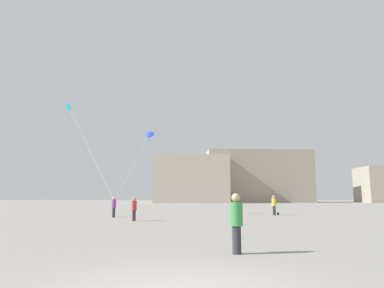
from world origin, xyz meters
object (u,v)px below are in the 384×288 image
person_in_red (134,208)px  building_left_hall (192,180)px  person_in_green (236,220)px  handbag_beside_flyer (278,214)px  person_in_purple (114,206)px  kite_cobalt_diamond (149,135)px  person_in_yellow (274,204)px  kite_cyan_diamond (70,108)px  building_centre_hall (257,177)px

person_in_red → building_left_hall: 68.33m
person_in_green → person_in_red: person_in_green is taller
handbag_beside_flyer → person_in_purple: bearing=-166.3°
kite_cobalt_diamond → building_left_hall: building_left_hall is taller
person_in_red → person_in_purple: person_in_purple is taller
person_in_yellow → kite_cyan_diamond: size_ratio=0.16×
person_in_yellow → building_centre_hall: 65.72m
person_in_purple → building_left_hall: building_left_hall is taller
person_in_yellow → person_in_green: 21.56m
person_in_yellow → kite_cobalt_diamond: size_ratio=0.27×
building_left_hall → person_in_purple: bearing=-94.8°
person_in_yellow → person_in_red: bearing=171.8°
kite_cobalt_diamond → handbag_beside_flyer: kite_cobalt_diamond is taller
person_in_purple → handbag_beside_flyer: bearing=62.9°
person_in_green → building_centre_hall: size_ratio=0.06×
person_in_yellow → building_left_hall: 61.35m
person_in_green → person_in_red: (-5.45, 13.33, -0.08)m
person_in_purple → kite_cobalt_diamond: kite_cobalt_diamond is taller
person_in_green → building_centre_hall: 87.11m
kite_cyan_diamond → building_centre_hall: 66.41m
building_left_hall → handbag_beside_flyer: (8.51, -60.51, -5.80)m
person_in_purple → building_centre_hall: bearing=120.2°
person_in_purple → building_left_hall: size_ratio=0.09×
person_in_purple → kite_cyan_diamond: kite_cyan_diamond is taller
person_in_yellow → person_in_purple: person_in_yellow is taller
person_in_yellow → kite_cobalt_diamond: (-11.24, -0.06, 6.29)m
person_in_green → person_in_yellow: bearing=97.6°
kite_cobalt_diamond → building_centre_hall: building_centre_hall is taller
kite_cobalt_diamond → kite_cyan_diamond: (-9.87, 6.17, 4.17)m
person_in_green → handbag_beside_flyer: bearing=96.7°
person_in_purple → building_left_hall: bearing=134.4°
person_in_green → person_in_red: 14.40m
person_in_green → building_left_hall: size_ratio=0.09×
person_in_purple → kite_cobalt_diamond: bearing=104.1°
person_in_yellow → handbag_beside_flyer: 0.91m
kite_cyan_diamond → handbag_beside_flyer: (21.46, -6.01, -11.29)m
person_in_red → building_left_hall: bearing=141.8°
person_in_red → building_left_hall: size_ratio=0.08×
person_in_green → handbag_beside_flyer: person_in_green is taller
person_in_green → kite_cobalt_diamond: kite_cobalt_diamond is taller
person_in_yellow → building_centre_hall: bearing=39.2°
person_in_yellow → kite_cobalt_diamond: kite_cobalt_diamond is taller
person_in_purple → person_in_yellow: bearing=62.9°
building_left_hall → kite_cobalt_diamond: bearing=-92.9°
person_in_red → person_in_purple: size_ratio=1.00×
kite_cyan_diamond → handbag_beside_flyer: size_ratio=33.59×
person_in_red → building_centre_hall: size_ratio=0.06×
building_centre_hall → kite_cobalt_diamond: bearing=-108.0°
person_in_purple → building_centre_hall: size_ratio=0.06×
person_in_red → kite_cyan_diamond: (-9.99, 13.58, 10.53)m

